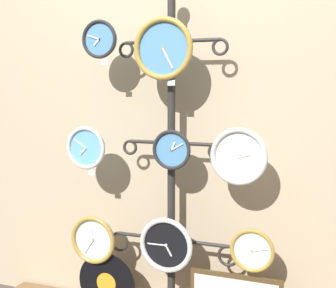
{
  "coord_description": "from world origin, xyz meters",
  "views": [
    {
      "loc": [
        0.88,
        -1.92,
        1.35
      ],
      "look_at": [
        0.0,
        0.36,
        1.06
      ],
      "focal_mm": 50.0,
      "sensor_mm": 36.0,
      "label": 1
    }
  ],
  "objects_px": {
    "vinyl_record": "(106,283)",
    "clock_bottom_right": "(252,250)",
    "clock_middle_left": "(86,148)",
    "display_stand": "(171,211)",
    "clock_middle_center": "(172,150)",
    "clock_bottom_left": "(93,240)",
    "clock_bottom_center": "(166,245)",
    "clock_top_left": "(100,39)",
    "clock_middle_right": "(239,156)",
    "clock_top_center": "(163,49)"
  },
  "relations": [
    {
      "from": "clock_middle_right",
      "to": "display_stand",
      "type": "bearing_deg",
      "value": 166.1
    },
    {
      "from": "clock_top_center",
      "to": "clock_middle_left",
      "type": "height_order",
      "value": "clock_top_center"
    },
    {
      "from": "clock_middle_center",
      "to": "clock_bottom_center",
      "type": "distance_m",
      "value": 0.51
    },
    {
      "from": "clock_bottom_left",
      "to": "vinyl_record",
      "type": "xyz_separation_m",
      "value": [
        0.07,
        0.02,
        -0.25
      ]
    },
    {
      "from": "clock_top_center",
      "to": "clock_middle_left",
      "type": "distance_m",
      "value": 0.69
    },
    {
      "from": "clock_middle_left",
      "to": "clock_middle_center",
      "type": "relative_size",
      "value": 1.13
    },
    {
      "from": "clock_top_left",
      "to": "clock_bottom_right",
      "type": "relative_size",
      "value": 0.93
    },
    {
      "from": "vinyl_record",
      "to": "clock_bottom_right",
      "type": "bearing_deg",
      "value": -3.16
    },
    {
      "from": "clock_top_left",
      "to": "clock_middle_center",
      "type": "bearing_deg",
      "value": 1.73
    },
    {
      "from": "clock_bottom_left",
      "to": "clock_bottom_center",
      "type": "height_order",
      "value": "clock_bottom_center"
    },
    {
      "from": "display_stand",
      "to": "vinyl_record",
      "type": "bearing_deg",
      "value": -170.06
    },
    {
      "from": "clock_middle_right",
      "to": "clock_bottom_left",
      "type": "xyz_separation_m",
      "value": [
        -0.83,
        0.01,
        -0.53
      ]
    },
    {
      "from": "clock_top_left",
      "to": "clock_bottom_left",
      "type": "distance_m",
      "value": 1.12
    },
    {
      "from": "clock_top_left",
      "to": "clock_middle_left",
      "type": "relative_size",
      "value": 0.86
    },
    {
      "from": "clock_top_left",
      "to": "display_stand",
      "type": "bearing_deg",
      "value": 13.53
    },
    {
      "from": "clock_middle_right",
      "to": "clock_top_center",
      "type": "bearing_deg",
      "value": 178.78
    },
    {
      "from": "display_stand",
      "to": "clock_bottom_right",
      "type": "relative_size",
      "value": 8.49
    },
    {
      "from": "clock_middle_right",
      "to": "clock_bottom_right",
      "type": "bearing_deg",
      "value": -10.96
    },
    {
      "from": "clock_top_left",
      "to": "clock_middle_left",
      "type": "xyz_separation_m",
      "value": [
        -0.09,
        -0.02,
        -0.59
      ]
    },
    {
      "from": "clock_bottom_center",
      "to": "clock_middle_right",
      "type": "bearing_deg",
      "value": -0.68
    },
    {
      "from": "display_stand",
      "to": "clock_top_left",
      "type": "bearing_deg",
      "value": -166.47
    },
    {
      "from": "clock_middle_left",
      "to": "clock_middle_center",
      "type": "height_order",
      "value": "clock_middle_left"
    },
    {
      "from": "display_stand",
      "to": "vinyl_record",
      "type": "relative_size",
      "value": 5.28
    },
    {
      "from": "clock_top_center",
      "to": "clock_middle_center",
      "type": "bearing_deg",
      "value": 12.64
    },
    {
      "from": "clock_top_left",
      "to": "clock_middle_right",
      "type": "relative_size",
      "value": 0.72
    },
    {
      "from": "clock_middle_left",
      "to": "clock_bottom_left",
      "type": "bearing_deg",
      "value": 53.59
    },
    {
      "from": "clock_middle_center",
      "to": "clock_bottom_left",
      "type": "xyz_separation_m",
      "value": [
        -0.48,
        -0.0,
        -0.54
      ]
    },
    {
      "from": "clock_middle_center",
      "to": "clock_bottom_center",
      "type": "relative_size",
      "value": 0.71
    },
    {
      "from": "display_stand",
      "to": "vinyl_record",
      "type": "xyz_separation_m",
      "value": [
        -0.37,
        -0.07,
        -0.44
      ]
    },
    {
      "from": "clock_middle_left",
      "to": "clock_middle_center",
      "type": "bearing_deg",
      "value": 3.38
    },
    {
      "from": "clock_middle_right",
      "to": "vinyl_record",
      "type": "xyz_separation_m",
      "value": [
        -0.76,
        0.03,
        -0.78
      ]
    },
    {
      "from": "clock_top_center",
      "to": "clock_bottom_right",
      "type": "relative_size",
      "value": 1.45
    },
    {
      "from": "vinyl_record",
      "to": "clock_top_center",
      "type": "bearing_deg",
      "value": -3.57
    },
    {
      "from": "clock_top_left",
      "to": "clock_bottom_center",
      "type": "distance_m",
      "value": 1.15
    },
    {
      "from": "clock_middle_left",
      "to": "clock_bottom_center",
      "type": "relative_size",
      "value": 0.8
    },
    {
      "from": "clock_middle_left",
      "to": "clock_bottom_center",
      "type": "height_order",
      "value": "clock_middle_left"
    },
    {
      "from": "clock_middle_left",
      "to": "clock_top_left",
      "type": "bearing_deg",
      "value": 11.01
    },
    {
      "from": "clock_bottom_center",
      "to": "vinyl_record",
      "type": "height_order",
      "value": "clock_bottom_center"
    },
    {
      "from": "clock_bottom_left",
      "to": "vinyl_record",
      "type": "bearing_deg",
      "value": 13.06
    },
    {
      "from": "clock_middle_right",
      "to": "clock_middle_left",
      "type": "bearing_deg",
      "value": -179.26
    },
    {
      "from": "clock_top_left",
      "to": "clock_bottom_left",
      "type": "height_order",
      "value": "clock_top_left"
    },
    {
      "from": "clock_middle_center",
      "to": "clock_bottom_left",
      "type": "relative_size",
      "value": 0.76
    },
    {
      "from": "display_stand",
      "to": "clock_middle_left",
      "type": "distance_m",
      "value": 0.58
    },
    {
      "from": "clock_bottom_center",
      "to": "clock_bottom_right",
      "type": "height_order",
      "value": "clock_bottom_center"
    },
    {
      "from": "vinyl_record",
      "to": "clock_middle_right",
      "type": "bearing_deg",
      "value": -2.34
    },
    {
      "from": "clock_bottom_left",
      "to": "vinyl_record",
      "type": "height_order",
      "value": "clock_bottom_left"
    },
    {
      "from": "clock_middle_left",
      "to": "clock_bottom_left",
      "type": "distance_m",
      "value": 0.53
    },
    {
      "from": "display_stand",
      "to": "clock_middle_right",
      "type": "height_order",
      "value": "display_stand"
    },
    {
      "from": "display_stand",
      "to": "clock_bottom_center",
      "type": "relative_size",
      "value": 6.3
    },
    {
      "from": "clock_middle_left",
      "to": "clock_bottom_right",
      "type": "relative_size",
      "value": 1.08
    }
  ]
}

